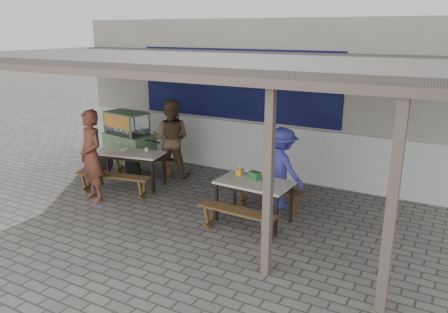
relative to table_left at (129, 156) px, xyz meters
name	(u,v)px	position (x,y,z in m)	size (l,w,h in m)	color
ground	(167,216)	(1.68, -0.94, -0.67)	(60.00, 60.00, 0.00)	#67635D
back_wall	(254,96)	(1.68, 2.64, 1.05)	(9.00, 1.28, 3.50)	#B0AC9E
warung_roof	(192,61)	(1.70, -0.04, 2.04)	(9.00, 4.21, 2.81)	#534B47
table_left	(129,156)	(0.00, 0.00, 0.00)	(1.59, 0.91, 0.75)	white
bench_left_street	(113,180)	(0.13, -0.63, -0.33)	(1.62, 0.58, 0.45)	brown
bench_left_wall	(144,162)	(-0.13, 0.63, -0.33)	(1.62, 0.58, 0.45)	brown
table_right	(254,186)	(3.15, -0.39, 0.00)	(1.29, 0.80, 0.75)	white
bench_right_street	(236,216)	(3.13, -1.00, -0.34)	(1.37, 0.33, 0.45)	brown
bench_right_wall	(269,193)	(3.17, 0.21, -0.34)	(1.37, 0.33, 0.45)	brown
vendor_cart	(128,139)	(-0.67, 0.77, 0.10)	(1.83, 0.91, 1.42)	#719E69
patron_street_side	(92,156)	(-0.06, -0.99, 0.23)	(0.66, 0.43, 1.81)	brown
patron_wall_side	(171,139)	(0.44, 0.96, 0.22)	(0.86, 0.67, 1.78)	brown
patron_right_table	(282,168)	(3.30, 0.49, 0.10)	(1.00, 0.57, 1.54)	#4143B5
tissue_box	(240,172)	(2.77, -0.19, 0.14)	(0.11, 0.11, 0.11)	gold
donation_box	(255,175)	(3.11, -0.28, 0.15)	(0.20, 0.13, 0.13)	#2E6937
condiment_jar	(146,150)	(0.33, 0.21, 0.12)	(0.08, 0.08, 0.09)	silver
condiment_bowl	(124,149)	(-0.17, 0.07, 0.10)	(0.17, 0.17, 0.04)	white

